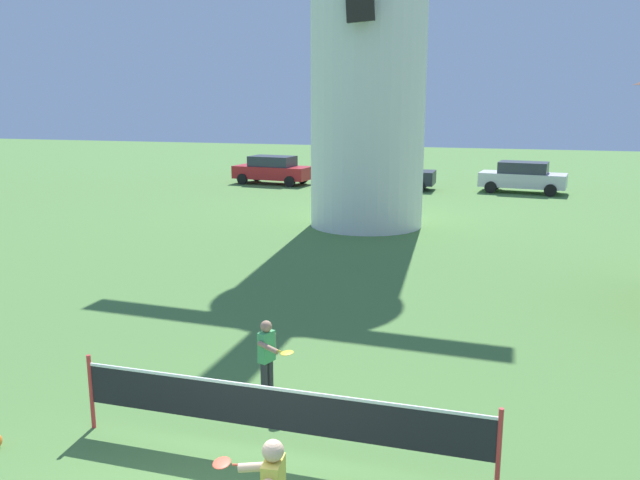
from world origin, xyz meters
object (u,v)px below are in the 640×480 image
Objects in this scene: player_far at (268,353)px; parked_car_black at (395,174)px; tennis_net at (276,409)px; parked_car_red at (273,170)px; parked_car_silver at (523,177)px; windmill at (369,11)px.

player_far is 24.76m from parked_car_black.
parked_car_red is at bearing 110.78° from tennis_net.
parked_car_silver is (6.45, 0.53, 0.00)m from parked_car_black.
player_far is at bearing -99.23° from parked_car_silver.
parked_car_silver reaches higher than tennis_net.
parked_car_red is at bearing -178.50° from parked_car_silver.
windmill is 16.03m from player_far.
tennis_net is 1.86m from player_far.
parked_car_silver is at bearing 82.95° from tennis_net.
windmill is 12.40m from parked_car_black.
tennis_net is at bearing -69.22° from parked_car_red.
windmill is 13.28× the size of player_far.
windmill is 17.65m from tennis_net.
parked_car_red is 13.39m from parked_car_silver.
parked_car_black is (-2.35, 24.65, 0.11)m from player_far.
tennis_net is 27.08m from parked_car_silver.
parked_car_red and parked_car_silver have the same top height.
parked_car_black is at bearing 94.12° from windmill.
parked_car_silver is (13.39, 0.35, -0.00)m from parked_car_red.
tennis_net is 28.37m from parked_car_red.
parked_car_red reaches higher than player_far.
parked_car_silver is at bearing 80.77° from player_far.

